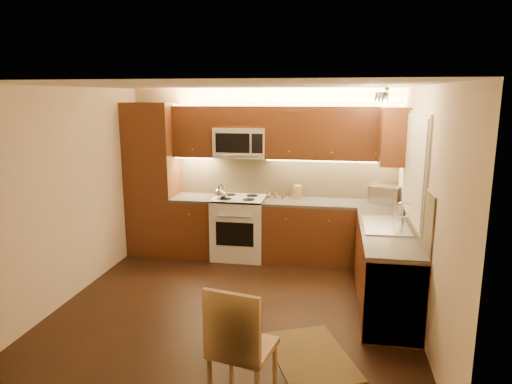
% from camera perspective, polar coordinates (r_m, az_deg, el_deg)
% --- Properties ---
extents(floor, '(4.00, 4.00, 0.01)m').
position_cam_1_polar(floor, '(5.52, -2.60, -13.94)').
color(floor, black).
rests_on(floor, ground).
extents(ceiling, '(4.00, 4.00, 0.01)m').
position_cam_1_polar(ceiling, '(4.97, -2.87, 12.99)').
color(ceiling, beige).
rests_on(ceiling, ground).
extents(wall_back, '(4.00, 0.01, 2.50)m').
position_cam_1_polar(wall_back, '(7.03, 0.83, 2.43)').
color(wall_back, beige).
rests_on(wall_back, ground).
extents(wall_front, '(4.00, 0.01, 2.50)m').
position_cam_1_polar(wall_front, '(3.26, -10.51, -8.99)').
color(wall_front, beige).
rests_on(wall_front, ground).
extents(wall_left, '(0.01, 4.00, 2.50)m').
position_cam_1_polar(wall_left, '(5.86, -22.16, -0.34)').
color(wall_left, beige).
rests_on(wall_left, ground).
extents(wall_right, '(0.01, 4.00, 2.50)m').
position_cam_1_polar(wall_right, '(5.06, 19.96, -2.00)').
color(wall_right, beige).
rests_on(wall_right, ground).
extents(pantry, '(0.70, 0.60, 2.30)m').
position_cam_1_polar(pantry, '(7.21, -12.62, 1.57)').
color(pantry, '#431E0E').
rests_on(pantry, floor).
extents(base_cab_back_left, '(0.62, 0.60, 0.86)m').
position_cam_1_polar(base_cab_back_left, '(7.15, -7.45, -4.26)').
color(base_cab_back_left, '#431E0E').
rests_on(base_cab_back_left, floor).
extents(counter_back_left, '(0.62, 0.60, 0.04)m').
position_cam_1_polar(counter_back_left, '(7.04, -7.55, -0.73)').
color(counter_back_left, '#322F2D').
rests_on(counter_back_left, base_cab_back_left).
extents(base_cab_back_right, '(1.92, 0.60, 0.86)m').
position_cam_1_polar(base_cab_back_right, '(6.84, 9.08, -5.05)').
color(base_cab_back_right, '#431E0E').
rests_on(base_cab_back_right, floor).
extents(counter_back_right, '(1.92, 0.60, 0.04)m').
position_cam_1_polar(counter_back_right, '(6.72, 9.21, -1.38)').
color(counter_back_right, '#322F2D').
rests_on(counter_back_right, base_cab_back_right).
extents(base_cab_right, '(0.60, 2.00, 0.86)m').
position_cam_1_polar(base_cab_right, '(5.64, 15.64, -9.06)').
color(base_cab_right, '#431E0E').
rests_on(base_cab_right, floor).
extents(counter_right, '(0.60, 2.00, 0.04)m').
position_cam_1_polar(counter_right, '(5.50, 15.90, -4.67)').
color(counter_right, '#322F2D').
rests_on(counter_right, base_cab_right).
extents(dishwasher, '(0.58, 0.60, 0.84)m').
position_cam_1_polar(dishwasher, '(4.99, 16.41, -11.89)').
color(dishwasher, silver).
rests_on(dishwasher, floor).
extents(backsplash_back, '(3.30, 0.02, 0.60)m').
position_cam_1_polar(backsplash_back, '(6.98, 3.66, 1.92)').
color(backsplash_back, tan).
rests_on(backsplash_back, wall_back).
extents(backsplash_right, '(0.02, 2.00, 0.60)m').
position_cam_1_polar(backsplash_right, '(5.46, 19.12, -1.51)').
color(backsplash_right, tan).
rests_on(backsplash_right, wall_right).
extents(upper_cab_back_left, '(0.62, 0.35, 0.75)m').
position_cam_1_polar(upper_cab_back_left, '(7.01, -7.46, 7.45)').
color(upper_cab_back_left, '#431E0E').
rests_on(upper_cab_back_left, wall_back).
extents(upper_cab_back_right, '(1.92, 0.35, 0.75)m').
position_cam_1_polar(upper_cab_back_right, '(6.69, 9.50, 7.19)').
color(upper_cab_back_right, '#431E0E').
rests_on(upper_cab_back_right, wall_back).
extents(upper_cab_bridge, '(0.76, 0.35, 0.31)m').
position_cam_1_polar(upper_cab_bridge, '(6.82, -1.90, 9.28)').
color(upper_cab_bridge, '#431E0E').
rests_on(upper_cab_bridge, wall_back).
extents(upper_cab_right_corner, '(0.35, 0.50, 0.75)m').
position_cam_1_polar(upper_cab_right_corner, '(6.31, 16.65, 6.59)').
color(upper_cab_right_corner, '#431E0E').
rests_on(upper_cab_right_corner, wall_right).
extents(stove, '(0.76, 0.65, 0.92)m').
position_cam_1_polar(stove, '(6.95, -2.06, -4.38)').
color(stove, silver).
rests_on(stove, floor).
extents(microwave, '(0.76, 0.38, 0.44)m').
position_cam_1_polar(microwave, '(6.84, -1.91, 6.13)').
color(microwave, silver).
rests_on(microwave, wall_back).
extents(window_frame, '(0.03, 1.44, 1.24)m').
position_cam_1_polar(window_frame, '(5.53, 19.11, 2.88)').
color(window_frame, silver).
rests_on(window_frame, wall_right).
extents(window_blinds, '(0.02, 1.36, 1.16)m').
position_cam_1_polar(window_blinds, '(5.53, 18.90, 2.89)').
color(window_blinds, silver).
rests_on(window_blinds, wall_right).
extents(sink, '(0.52, 0.86, 0.15)m').
position_cam_1_polar(sink, '(5.61, 15.81, -3.31)').
color(sink, silver).
rests_on(sink, counter_right).
extents(faucet, '(0.20, 0.04, 0.30)m').
position_cam_1_polar(faucet, '(5.62, 17.67, -2.62)').
color(faucet, silver).
rests_on(faucet, counter_right).
extents(track_light_bar, '(0.04, 1.20, 0.03)m').
position_cam_1_polar(track_light_bar, '(5.27, 15.23, 12.10)').
color(track_light_bar, silver).
rests_on(track_light_bar, ceiling).
extents(kettle, '(0.22, 0.22, 0.22)m').
position_cam_1_polar(kettle, '(6.74, -4.40, 0.06)').
color(kettle, silver).
rests_on(kettle, stove).
extents(toaster_oven, '(0.49, 0.42, 0.25)m').
position_cam_1_polar(toaster_oven, '(6.81, 15.62, -0.26)').
color(toaster_oven, silver).
rests_on(toaster_oven, counter_back_right).
extents(knife_block, '(0.13, 0.17, 0.20)m').
position_cam_1_polar(knife_block, '(6.85, 5.15, -0.01)').
color(knife_block, olive).
rests_on(knife_block, counter_back_right).
extents(spice_jar_a, '(0.04, 0.04, 0.09)m').
position_cam_1_polar(spice_jar_a, '(6.90, 1.75, -0.34)').
color(spice_jar_a, silver).
rests_on(spice_jar_a, counter_back_right).
extents(spice_jar_b, '(0.05, 0.05, 0.10)m').
position_cam_1_polar(spice_jar_b, '(6.86, 3.34, -0.38)').
color(spice_jar_b, brown).
rests_on(spice_jar_b, counter_back_right).
extents(spice_jar_c, '(0.06, 0.06, 0.10)m').
position_cam_1_polar(spice_jar_c, '(6.91, 4.58, -0.30)').
color(spice_jar_c, silver).
rests_on(spice_jar_c, counter_back_right).
extents(spice_jar_d, '(0.06, 0.06, 0.09)m').
position_cam_1_polar(spice_jar_d, '(6.87, 2.45, -0.40)').
color(spice_jar_d, '#A45F31').
rests_on(spice_jar_d, counter_back_right).
extents(soap_bottle, '(0.10, 0.10, 0.17)m').
position_cam_1_polar(soap_bottle, '(6.18, 17.53, -1.95)').
color(soap_bottle, '#B2B2B6').
rests_on(soap_bottle, counter_right).
extents(rug, '(1.02, 1.19, 0.01)m').
position_cam_1_polar(rug, '(4.62, 6.76, -19.43)').
color(rug, black).
rests_on(rug, floor).
extents(dining_chair, '(0.54, 0.54, 1.02)m').
position_cam_1_polar(dining_chair, '(3.76, -1.62, -18.30)').
color(dining_chair, olive).
rests_on(dining_chair, floor).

